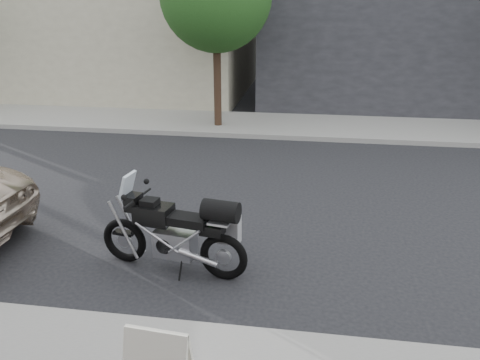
# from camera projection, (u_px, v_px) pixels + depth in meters

# --- Properties ---
(ground) EXTENTS (120.00, 120.00, 0.00)m
(ground) POSITION_uv_depth(u_px,v_px,m) (258.00, 206.00, 9.69)
(ground) COLOR black
(ground) RESTS_ON ground
(far_sidewalk) EXTENTS (44.00, 3.00, 0.15)m
(far_sidewalk) POSITION_uv_depth(u_px,v_px,m) (280.00, 125.00, 15.66)
(far_sidewalk) COLOR gray
(far_sidewalk) RESTS_ON ground
(far_building_dark) EXTENTS (16.00, 11.00, 7.00)m
(far_building_dark) POSITION_uv_depth(u_px,v_px,m) (457.00, 13.00, 19.93)
(far_building_dark) COLOR #242428
(far_building_dark) RESTS_ON ground
(far_building_cream) EXTENTS (14.00, 11.00, 8.00)m
(far_building_cream) POSITION_uv_depth(u_px,v_px,m) (101.00, 0.00, 21.94)
(far_building_cream) COLOR #A29A82
(far_building_cream) RESTS_ON ground
(motorcycle) EXTENTS (2.44, 0.84, 1.55)m
(motorcycle) POSITION_uv_depth(u_px,v_px,m) (182.00, 232.00, 7.17)
(motorcycle) COLOR black
(motorcycle) RESTS_ON ground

